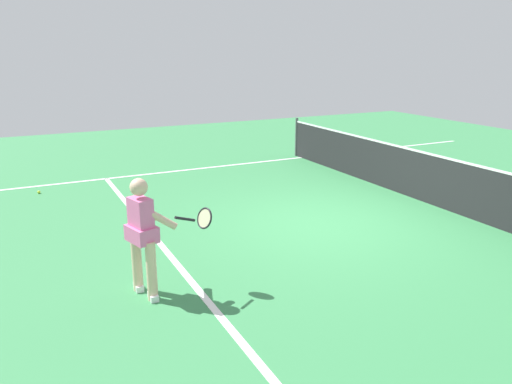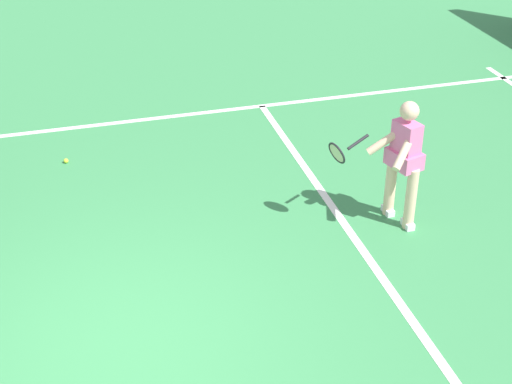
{
  "view_description": "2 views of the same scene",
  "coord_description": "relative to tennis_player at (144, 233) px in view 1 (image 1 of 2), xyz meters",
  "views": [
    {
      "loc": [
        7.21,
        -4.88,
        3.06
      ],
      "look_at": [
        0.28,
        -1.45,
        0.84
      ],
      "focal_mm": 35.16,
      "sensor_mm": 36.0,
      "label": 1
    },
    {
      "loc": [
        -5.68,
        0.19,
        4.98
      ],
      "look_at": [
        0.72,
        -1.61,
        1.05
      ],
      "focal_mm": 53.72,
      "sensor_mm": 36.0,
      "label": 2
    }
  ],
  "objects": [
    {
      "name": "court_net",
      "position": [
        -1.34,
        6.16,
        -0.32
      ],
      "size": [
        10.66,
        0.08,
        1.11
      ],
      "color": "#4C4C51",
      "rests_on": "ground"
    },
    {
      "name": "sideline_left_marking",
      "position": [
        -6.33,
        3.53,
        -0.84
      ],
      "size": [
        0.1,
        17.45,
        0.01
      ],
      "primitive_type": "cube",
      "color": "white",
      "rests_on": "ground"
    },
    {
      "name": "tennis_player",
      "position": [
        0.0,
        0.0,
        0.0
      ],
      "size": [
        0.66,
        1.07,
        1.55
      ],
      "color": "beige",
      "rests_on": "ground"
    },
    {
      "name": "service_line_marking",
      "position": [
        -1.34,
        0.62,
        -0.84
      ],
      "size": [
        9.98,
        0.1,
        0.01
      ],
      "primitive_type": "cube",
      "color": "white",
      "rests_on": "ground"
    },
    {
      "name": "ground_plane",
      "position": [
        -1.34,
        3.53,
        -0.85
      ],
      "size": [
        25.28,
        25.28,
        0.0
      ],
      "primitive_type": "plane",
      "color": "#38844C"
    },
    {
      "name": "tennis_ball_near",
      "position": [
        -5.66,
        -0.94,
        -0.81
      ],
      "size": [
        0.07,
        0.07,
        0.07
      ],
      "primitive_type": "sphere",
      "color": "#D1E533",
      "rests_on": "ground"
    }
  ]
}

